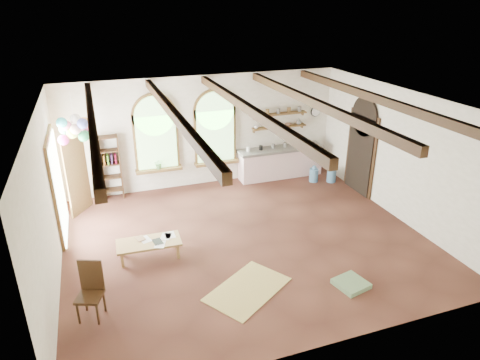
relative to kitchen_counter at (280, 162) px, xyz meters
name	(u,v)px	position (x,y,z in m)	size (l,w,h in m)	color
floor	(246,239)	(-2.30, -3.20, -0.48)	(8.00, 8.00, 0.00)	brown
ceiling_beams	(247,108)	(-2.30, -3.20, 2.62)	(6.20, 6.80, 0.18)	#3D2713
window_left	(156,136)	(-3.70, 0.23, 1.16)	(1.30, 0.28, 2.20)	brown
window_right	(215,130)	(-2.00, 0.23, 1.16)	(1.30, 0.28, 2.20)	brown
left_doorway	(58,187)	(-6.25, -1.40, 0.67)	(0.10, 1.90, 2.50)	brown
right_doorway	(360,155)	(1.65, -1.70, 0.62)	(0.10, 1.30, 2.40)	black
kitchen_counter	(280,162)	(0.00, 0.00, 0.00)	(2.68, 0.62, 0.94)	#FFD8D8
wall_shelf_lower	(279,127)	(0.00, 0.18, 1.07)	(1.70, 0.24, 0.04)	brown
wall_shelf_upper	(280,114)	(0.00, 0.18, 1.47)	(1.70, 0.24, 0.04)	brown
wall_clock	(316,111)	(1.25, 0.25, 1.42)	(0.32, 0.32, 0.04)	black
bookshelf	(111,168)	(-5.00, 0.12, 0.42)	(0.53, 0.32, 1.80)	#3D2713
coffee_table	(149,243)	(-4.50, -3.20, -0.14)	(1.37, 0.67, 0.38)	#A3794A
side_chair	(91,302)	(-5.72, -4.74, -0.17)	(0.54, 0.54, 1.05)	#3D2713
floor_mat	(248,289)	(-2.90, -4.94, -0.47)	(1.61, 0.99, 0.02)	tan
floor_cushion	(351,284)	(-0.96, -5.50, -0.43)	(0.56, 0.56, 0.10)	#68895E
water_jug_a	(314,175)	(0.80, -0.70, -0.25)	(0.27, 0.27, 0.51)	#5286B1
water_jug_b	(332,175)	(1.29, -0.90, -0.25)	(0.27, 0.27, 0.53)	#5286B1
balloon_cluster	(75,129)	(-5.71, -0.90, 1.86)	(0.77, 0.83, 1.15)	white
table_book	(137,240)	(-4.74, -3.06, -0.08)	(0.17, 0.24, 0.02)	olive
tablet	(158,242)	(-4.32, -3.27, -0.09)	(0.18, 0.26, 0.01)	black
potted_plant_left	(159,164)	(-3.70, 0.12, 0.37)	(0.27, 0.23, 0.30)	#598C4C
potted_plant_right	(217,157)	(-2.00, 0.12, 0.37)	(0.27, 0.23, 0.30)	#598C4C
shelf_cup_a	(256,127)	(-0.75, 0.18, 1.14)	(0.12, 0.10, 0.10)	white
shelf_cup_b	(267,126)	(-0.40, 0.18, 1.14)	(0.10, 0.10, 0.09)	beige
shelf_bowl_a	(278,125)	(-0.05, 0.18, 1.12)	(0.22, 0.22, 0.05)	beige
shelf_bowl_b	(288,124)	(0.30, 0.18, 1.12)	(0.20, 0.20, 0.06)	#8C664C
shelf_vase	(299,121)	(0.65, 0.18, 1.19)	(0.18, 0.18, 0.19)	slate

